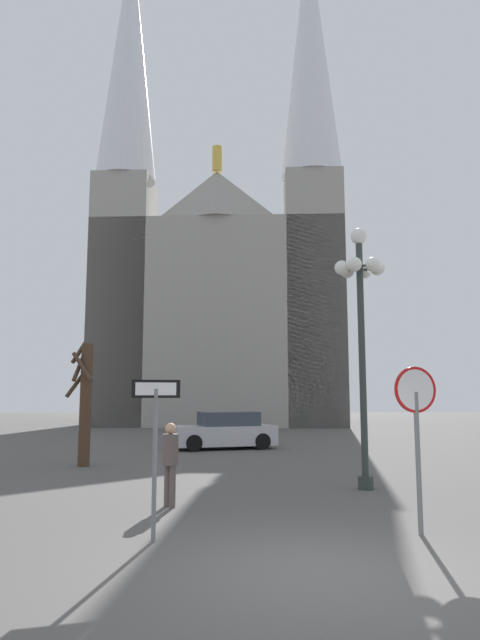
{
  "coord_description": "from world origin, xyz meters",
  "views": [
    {
      "loc": [
        -1.25,
        -7.23,
        2.19
      ],
      "look_at": [
        -0.29,
        18.14,
        5.54
      ],
      "focal_mm": 31.45,
      "sensor_mm": 36.0,
      "label": 1
    }
  ],
  "objects_px": {
    "street_lamp": "(361,307)",
    "parked_car_near_silver": "(225,431)",
    "cathedral": "(221,283)",
    "bare_tree": "(85,400)",
    "stop_sign": "(416,416)",
    "one_way_arrow_sign": "(155,434)",
    "pedestrian_walking": "(170,456)"
  },
  "relations": [
    {
      "from": "stop_sign",
      "to": "pedestrian_walking",
      "type": "distance_m",
      "value": 4.82
    },
    {
      "from": "stop_sign",
      "to": "pedestrian_walking",
      "type": "xyz_separation_m",
      "value": [
        -4.12,
        2.34,
        -0.86
      ]
    },
    {
      "from": "parked_car_near_silver",
      "to": "one_way_arrow_sign",
      "type": "bearing_deg",
      "value": -94.92
    },
    {
      "from": "bare_tree",
      "to": "parked_car_near_silver",
      "type": "bearing_deg",
      "value": 50.63
    },
    {
      "from": "bare_tree",
      "to": "parked_car_near_silver",
      "type": "xyz_separation_m",
      "value": [
        4.39,
        5.35,
        -1.31
      ]
    },
    {
      "from": "one_way_arrow_sign",
      "to": "bare_tree",
      "type": "xyz_separation_m",
      "value": [
        -3.17,
        8.88,
        0.42
      ]
    },
    {
      "from": "cathedral",
      "to": "bare_tree",
      "type": "height_order",
      "value": "cathedral"
    },
    {
      "from": "street_lamp",
      "to": "bare_tree",
      "type": "height_order",
      "value": "street_lamp"
    },
    {
      "from": "cathedral",
      "to": "stop_sign",
      "type": "relative_size",
      "value": 14.51
    },
    {
      "from": "bare_tree",
      "to": "pedestrian_walking",
      "type": "height_order",
      "value": "bare_tree"
    },
    {
      "from": "street_lamp",
      "to": "parked_car_near_silver",
      "type": "bearing_deg",
      "value": 107.82
    },
    {
      "from": "cathedral",
      "to": "pedestrian_walking",
      "type": "relative_size",
      "value": 23.61
    },
    {
      "from": "stop_sign",
      "to": "one_way_arrow_sign",
      "type": "distance_m",
      "value": 4.16
    },
    {
      "from": "cathedral",
      "to": "street_lamp",
      "type": "height_order",
      "value": "cathedral"
    },
    {
      "from": "parked_car_near_silver",
      "to": "cathedral",
      "type": "bearing_deg",
      "value": 90.23
    },
    {
      "from": "stop_sign",
      "to": "pedestrian_walking",
      "type": "relative_size",
      "value": 1.63
    },
    {
      "from": "parked_car_near_silver",
      "to": "pedestrian_walking",
      "type": "bearing_deg",
      "value": -95.9
    },
    {
      "from": "stop_sign",
      "to": "bare_tree",
      "type": "xyz_separation_m",
      "value": [
        -7.31,
        8.65,
        0.17
      ]
    },
    {
      "from": "cathedral",
      "to": "one_way_arrow_sign",
      "type": "height_order",
      "value": "cathedral"
    },
    {
      "from": "stop_sign",
      "to": "parked_car_near_silver",
      "type": "height_order",
      "value": "stop_sign"
    },
    {
      "from": "cathedral",
      "to": "pedestrian_walking",
      "type": "distance_m",
      "value": 32.26
    },
    {
      "from": "one_way_arrow_sign",
      "to": "pedestrian_walking",
      "type": "relative_size",
      "value": 1.49
    },
    {
      "from": "parked_car_near_silver",
      "to": "pedestrian_walking",
      "type": "height_order",
      "value": "pedestrian_walking"
    },
    {
      "from": "stop_sign",
      "to": "street_lamp",
      "type": "height_order",
      "value": "street_lamp"
    },
    {
      "from": "cathedral",
      "to": "street_lamp",
      "type": "distance_m",
      "value": 29.78
    },
    {
      "from": "cathedral",
      "to": "bare_tree",
      "type": "bearing_deg",
      "value": -100.0
    },
    {
      "from": "stop_sign",
      "to": "parked_car_near_silver",
      "type": "bearing_deg",
      "value": 101.78
    },
    {
      "from": "street_lamp",
      "to": "parked_car_near_silver",
      "type": "relative_size",
      "value": 1.42
    },
    {
      "from": "street_lamp",
      "to": "parked_car_near_silver",
      "type": "xyz_separation_m",
      "value": [
        -3.15,
        9.8,
        -3.56
      ]
    },
    {
      "from": "cathedral",
      "to": "one_way_arrow_sign",
      "type": "xyz_separation_m",
      "value": [
        -1.15,
        -33.35,
        -8.99
      ]
    },
    {
      "from": "stop_sign",
      "to": "parked_car_near_silver",
      "type": "relative_size",
      "value": 0.6
    },
    {
      "from": "parked_car_near_silver",
      "to": "street_lamp",
      "type": "bearing_deg",
      "value": -72.18
    }
  ]
}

